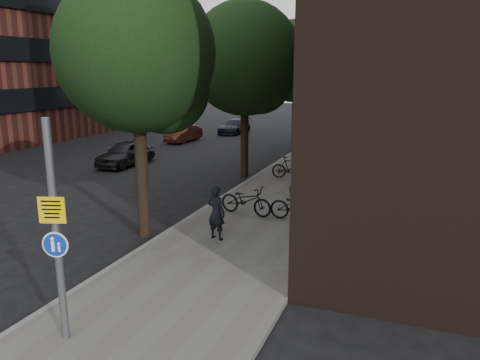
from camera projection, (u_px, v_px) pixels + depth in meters
The scene contains 15 objects.
ground at pixel (134, 328), 9.00m from camera, with size 120.00×120.00×0.00m, color black.
sidewalk at pixel (286, 197), 17.98m from camera, with size 4.50×60.00×0.12m, color #5F5D58.
curb_edge at pixel (232, 191), 18.76m from camera, with size 0.15×60.00×0.13m, color slate.
street_tree_near at pixel (141, 60), 12.91m from camera, with size 4.40×4.40×7.50m.
street_tree_mid at pixel (247, 63), 20.63m from camera, with size 5.00×5.00×7.80m.
street_tree_far at pixel (298, 65), 28.80m from camera, with size 5.00×5.00×7.80m.
signpost at pixel (56, 232), 8.02m from camera, with size 0.45×0.17×3.98m.
pedestrian at pixel (216, 213), 13.21m from camera, with size 0.57×0.37×1.56m, color black.
parked_bike_facade_near at pixel (298, 206), 14.85m from camera, with size 0.65×1.85×0.97m, color black.
parked_bike_facade_far at pixel (311, 185), 17.50m from camera, with size 0.46×1.64×0.99m, color black.
parked_bike_curb_near at pixel (246, 200), 15.51m from camera, with size 0.65×1.87×0.98m, color black.
parked_bike_curb_far at pixel (290, 168), 20.60m from camera, with size 0.46×1.63×0.98m, color black.
parked_car_near at pixel (126, 153), 24.02m from camera, with size 1.50×3.73×1.27m, color black.
parked_car_mid at pixel (184, 134), 31.86m from camera, with size 1.17×3.35×1.10m, color #512017.
parked_car_far at pixel (235, 126), 36.01m from camera, with size 1.53×3.75×1.09m, color black.
Camera 1 is at (4.81, -6.82, 4.86)m, focal length 35.00 mm.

